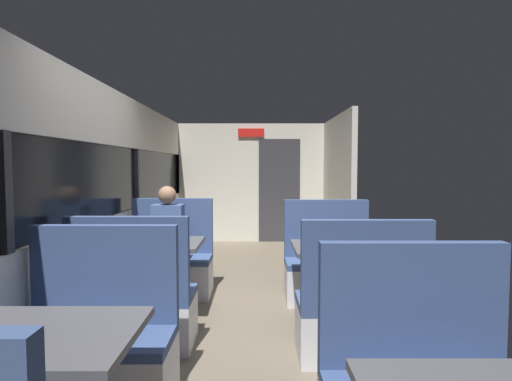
# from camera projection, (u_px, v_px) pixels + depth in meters

# --- Properties ---
(ground_plane) EXTENTS (3.30, 9.20, 0.02)m
(ground_plane) POSITION_uv_depth(u_px,v_px,m) (245.00, 321.00, 3.99)
(ground_plane) COLOR #665B4C
(carriage_window_panel_left) EXTENTS (0.09, 8.48, 2.30)m
(carriage_window_panel_left) POSITION_uv_depth(u_px,v_px,m) (91.00, 206.00, 3.92)
(carriage_window_panel_left) COLOR beige
(carriage_window_panel_left) RESTS_ON ground_plane
(carriage_end_bulkhead) EXTENTS (2.90, 0.11, 2.30)m
(carriage_end_bulkhead) POSITION_uv_depth(u_px,v_px,m) (253.00, 183.00, 8.11)
(carriage_end_bulkhead) COLOR beige
(carriage_end_bulkhead) RESTS_ON ground_plane
(carriage_aisle_panel_right) EXTENTS (0.08, 2.40, 2.30)m
(carriage_aisle_panel_right) POSITION_uv_depth(u_px,v_px,m) (336.00, 186.00, 6.92)
(carriage_aisle_panel_right) COLOR beige
(carriage_aisle_panel_right) RESTS_ON ground_plane
(dining_table_near_window) EXTENTS (0.90, 0.70, 0.74)m
(dining_table_near_window) POSITION_uv_depth(u_px,v_px,m) (34.00, 355.00, 1.86)
(dining_table_near_window) COLOR #9E9EA3
(dining_table_near_window) RESTS_ON ground_plane
(bench_near_window_facing_entry) EXTENTS (0.95, 0.50, 1.10)m
(bench_near_window_facing_entry) POSITION_uv_depth(u_px,v_px,m) (95.00, 352.00, 2.58)
(bench_near_window_facing_entry) COLOR silver
(bench_near_window_facing_entry) RESTS_ON ground_plane
(dining_table_mid_window) EXTENTS (0.90, 0.70, 0.74)m
(dining_table_mid_window) POSITION_uv_depth(u_px,v_px,m) (153.00, 252.00, 4.06)
(dining_table_mid_window) COLOR #9E9EA3
(dining_table_mid_window) RESTS_ON ground_plane
(bench_mid_window_facing_end) EXTENTS (0.95, 0.50, 1.10)m
(bench_mid_window_facing_end) POSITION_uv_depth(u_px,v_px,m) (133.00, 308.00, 3.38)
(bench_mid_window_facing_end) COLOR silver
(bench_mid_window_facing_end) RESTS_ON ground_plane
(bench_mid_window_facing_entry) EXTENTS (0.95, 0.50, 1.10)m
(bench_mid_window_facing_entry) POSITION_uv_depth(u_px,v_px,m) (169.00, 266.00, 4.78)
(bench_mid_window_facing_entry) COLOR silver
(bench_mid_window_facing_entry) RESTS_ON ground_plane
(dining_table_rear_aisle) EXTENTS (0.90, 0.70, 0.74)m
(dining_table_rear_aisle) POSITION_uv_depth(u_px,v_px,m) (340.00, 257.00, 3.87)
(dining_table_rear_aisle) COLOR #9E9EA3
(dining_table_rear_aisle) RESTS_ON ground_plane
(bench_rear_aisle_facing_end) EXTENTS (0.95, 0.50, 1.10)m
(bench_rear_aisle_facing_end) POSITION_uv_depth(u_px,v_px,m) (358.00, 317.00, 3.19)
(bench_rear_aisle_facing_end) COLOR silver
(bench_rear_aisle_facing_end) RESTS_ON ground_plane
(bench_rear_aisle_facing_entry) EXTENTS (0.95, 0.50, 1.10)m
(bench_rear_aisle_facing_entry) POSITION_uv_depth(u_px,v_px,m) (327.00, 270.00, 4.58)
(bench_rear_aisle_facing_entry) COLOR silver
(bench_rear_aisle_facing_entry) RESTS_ON ground_plane
(seated_passenger) EXTENTS (0.47, 0.55, 1.26)m
(seated_passenger) POSITION_uv_depth(u_px,v_px,m) (167.00, 250.00, 4.69)
(seated_passenger) COLOR #26262D
(seated_passenger) RESTS_ON ground_plane
(coffee_cup_primary) EXTENTS (0.07, 0.07, 0.09)m
(coffee_cup_primary) POSITION_uv_depth(u_px,v_px,m) (328.00, 242.00, 3.79)
(coffee_cup_primary) COLOR white
(coffee_cup_primary) RESTS_ON dining_table_rear_aisle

